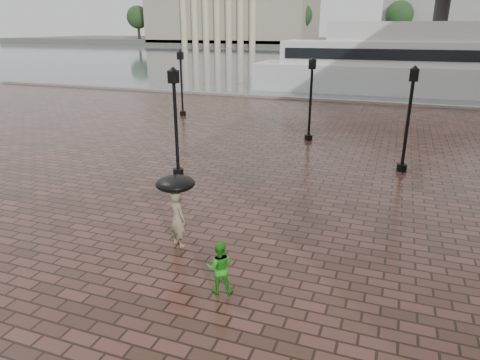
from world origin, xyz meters
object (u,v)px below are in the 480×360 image
object	(u,v)px
child_pedestrian	(219,267)
ferry_near	(397,64)
street_lamps	(317,100)
adult_pedestrian	(177,219)

from	to	relation	value
child_pedestrian	ferry_near	distance (m)	36.95
street_lamps	adult_pedestrian	size ratio (longest dim) A/B	12.68
adult_pedestrian	child_pedestrian	xyz separation A→B (m)	(2.04, -1.74, -0.19)
adult_pedestrian	child_pedestrian	bearing A→B (deg)	164.02
child_pedestrian	street_lamps	bearing A→B (deg)	-108.40
adult_pedestrian	ferry_near	bearing A→B (deg)	-73.69
ferry_near	child_pedestrian	bearing A→B (deg)	-96.19
adult_pedestrian	ferry_near	size ratio (longest dim) A/B	0.06
street_lamps	child_pedestrian	size ratio (longest dim) A/B	16.25
street_lamps	ferry_near	bearing A→B (deg)	80.61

